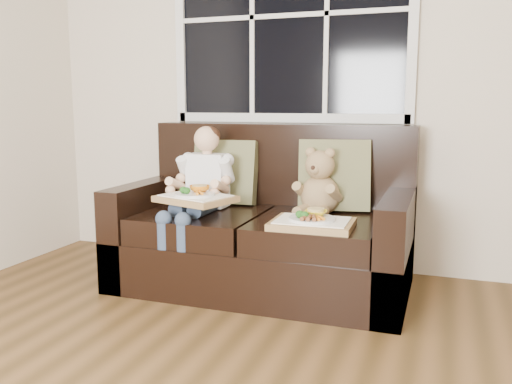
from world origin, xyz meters
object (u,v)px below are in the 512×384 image
at_px(teddy_bear, 320,186).
at_px(tray_right, 312,222).
at_px(child, 201,182).
at_px(loveseat, 266,234).
at_px(tray_left, 196,197).

bearing_deg(teddy_bear, tray_right, -72.37).
bearing_deg(teddy_bear, child, -157.42).
bearing_deg(loveseat, tray_right, -42.46).
relative_size(child, tray_right, 1.80).
relative_size(tray_left, tray_right, 1.10).
distance_m(loveseat, tray_left, 0.52).
bearing_deg(child, teddy_bear, 12.29).
bearing_deg(tray_right, teddy_bear, 95.78).
relative_size(child, tray_left, 1.65).
bearing_deg(tray_left, loveseat, 65.17).
bearing_deg(child, loveseat, 17.09).
distance_m(loveseat, child, 0.50).
distance_m(loveseat, teddy_bear, 0.44).
bearing_deg(loveseat, tray_left, -132.66).
relative_size(child, teddy_bear, 1.92).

